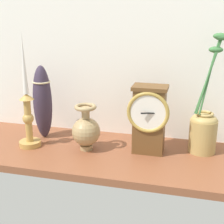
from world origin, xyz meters
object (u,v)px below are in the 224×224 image
(candlestick_tall_left, at_px, (28,113))
(brass_vase_jar, at_px, (204,126))
(mantel_clock, at_px, (149,118))
(brass_vase_bulbous, at_px, (86,130))
(tall_ceramic_vase, at_px, (43,102))

(candlestick_tall_left, xyz_separation_m, brass_vase_jar, (0.58, 0.10, -0.03))
(mantel_clock, bearing_deg, brass_vase_jar, 16.04)
(brass_vase_bulbous, height_order, tall_ceramic_vase, tall_ceramic_vase)
(brass_vase_jar, bearing_deg, candlestick_tall_left, -170.15)
(candlestick_tall_left, height_order, tall_ceramic_vase, candlestick_tall_left)
(mantel_clock, distance_m, candlestick_tall_left, 0.41)
(mantel_clock, relative_size, candlestick_tall_left, 0.57)
(brass_vase_bulbous, xyz_separation_m, brass_vase_jar, (0.38, 0.08, 0.02))
(tall_ceramic_vase, bearing_deg, brass_vase_jar, 1.03)
(brass_vase_bulbous, bearing_deg, brass_vase_jar, 11.89)
(candlestick_tall_left, bearing_deg, brass_vase_bulbous, 5.90)
(brass_vase_bulbous, distance_m, tall_ceramic_vase, 0.21)
(brass_vase_bulbous, distance_m, brass_vase_jar, 0.39)
(brass_vase_bulbous, height_order, brass_vase_jar, brass_vase_jar)
(mantel_clock, relative_size, tall_ceramic_vase, 0.84)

